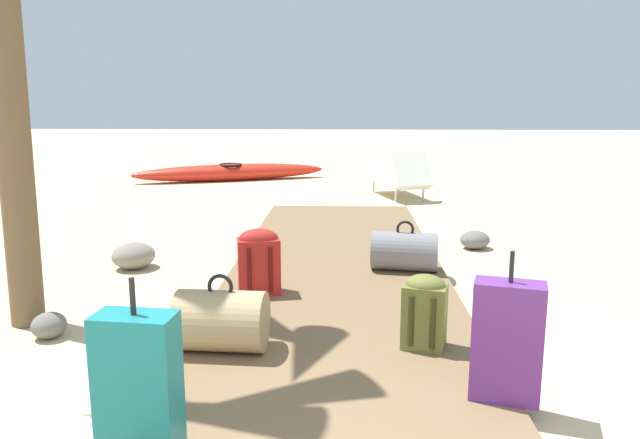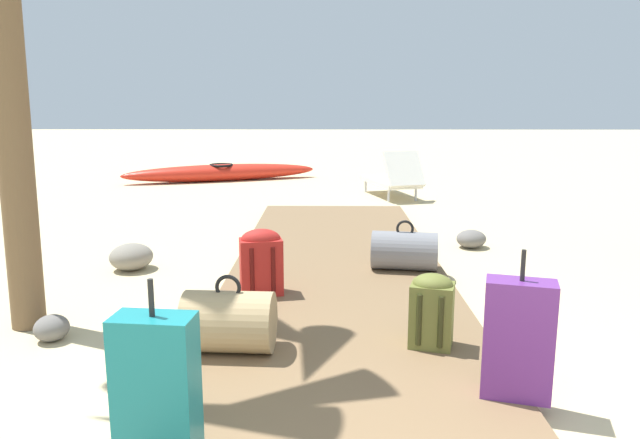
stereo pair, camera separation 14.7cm
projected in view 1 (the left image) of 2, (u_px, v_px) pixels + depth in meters
The scene contains 13 objects.
ground_plane at pixel (335, 320), 4.56m from camera, with size 60.00×60.00×0.00m, color #CCB789.
boardwalk at pixel (337, 285), 5.29m from camera, with size 1.99×7.58×0.08m, color brown.
duffel_bag_tan at pixel (221, 320), 3.78m from camera, with size 0.58×0.42×0.50m.
suitcase_purple at pixel (507, 341), 3.13m from camera, with size 0.39×0.27×0.81m.
backpack_olive at pixel (425, 309), 3.81m from camera, with size 0.32×0.29×0.48m.
backpack_red at pixel (259, 260), 4.88m from camera, with size 0.38×0.29×0.54m.
suitcase_teal at pixel (138, 389), 2.58m from camera, with size 0.36×0.22×0.84m.
duffel_bag_grey at pixel (405, 251), 5.57m from camera, with size 0.65×0.44×0.47m.
lounge_chair at pixel (401, 179), 10.18m from camera, with size 0.99×1.62×0.82m.
kayak at pixel (231, 172), 12.42m from camera, with size 3.93×1.87×0.35m.
rock_left_far at pixel (134, 255), 5.93m from camera, with size 0.40×0.42×0.26m, color gray.
rock_right_near at pixel (475, 240), 6.73m from camera, with size 0.31×0.35×0.20m, color slate.
rock_left_mid at pixel (49, 325), 4.20m from camera, with size 0.23×0.25×0.18m, color slate.
Camera 1 is at (0.05, -1.29, 1.64)m, focal length 33.74 mm.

